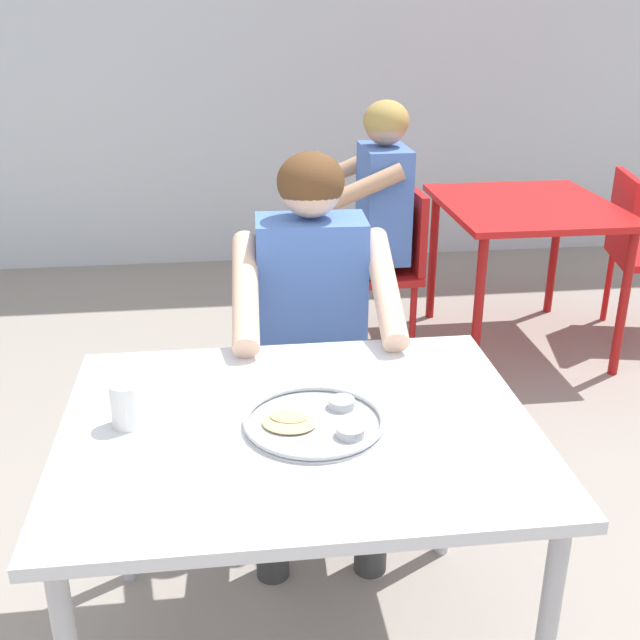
{
  "coord_description": "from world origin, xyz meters",
  "views": [
    {
      "loc": [
        -0.15,
        -1.53,
        1.65
      ],
      "look_at": [
        0.07,
        0.28,
        0.88
      ],
      "focal_mm": 43.48,
      "sensor_mm": 36.0,
      "label": 1
    }
  ],
  "objects_px": {
    "table_background_red": "(526,221)",
    "thali_tray": "(315,421)",
    "chair_red_right": "(640,244)",
    "chair_red_left": "(387,258)",
    "table_foreground": "(299,449)",
    "diner_foreground": "(313,317)",
    "drinking_cup": "(127,403)",
    "patron_background": "(364,209)",
    "chair_foreground": "(308,359)"
  },
  "relations": [
    {
      "from": "table_foreground",
      "to": "diner_foreground",
      "type": "relative_size",
      "value": 0.9
    },
    {
      "from": "thali_tray",
      "to": "chair_red_left",
      "type": "distance_m",
      "value": 2.02
    },
    {
      "from": "chair_red_left",
      "to": "chair_red_right",
      "type": "height_order",
      "value": "chair_red_right"
    },
    {
      "from": "thali_tray",
      "to": "chair_foreground",
      "type": "distance_m",
      "value": 0.92
    },
    {
      "from": "table_foreground",
      "to": "thali_tray",
      "type": "xyz_separation_m",
      "value": [
        0.04,
        -0.02,
        0.08
      ]
    },
    {
      "from": "chair_red_left",
      "to": "table_background_red",
      "type": "bearing_deg",
      "value": -0.66
    },
    {
      "from": "patron_background",
      "to": "drinking_cup",
      "type": "bearing_deg",
      "value": -115.36
    },
    {
      "from": "table_foreground",
      "to": "chair_red_left",
      "type": "xyz_separation_m",
      "value": [
        0.61,
        1.9,
        -0.18
      ]
    },
    {
      "from": "thali_tray",
      "to": "chair_red_right",
      "type": "xyz_separation_m",
      "value": [
        1.88,
        1.97,
        -0.26
      ]
    },
    {
      "from": "diner_foreground",
      "to": "table_background_red",
      "type": "height_order",
      "value": "diner_foreground"
    },
    {
      "from": "table_foreground",
      "to": "chair_red_right",
      "type": "height_order",
      "value": "chair_red_right"
    },
    {
      "from": "chair_red_right",
      "to": "patron_background",
      "type": "height_order",
      "value": "patron_background"
    },
    {
      "from": "drinking_cup",
      "to": "thali_tray",
      "type": "bearing_deg",
      "value": -7.35
    },
    {
      "from": "drinking_cup",
      "to": "table_background_red",
      "type": "bearing_deg",
      "value": 48.03
    },
    {
      "from": "chair_red_right",
      "to": "patron_background",
      "type": "xyz_separation_m",
      "value": [
        -1.43,
        -0.06,
        0.24
      ]
    },
    {
      "from": "diner_foreground",
      "to": "table_foreground",
      "type": "bearing_deg",
      "value": -99.69
    },
    {
      "from": "table_foreground",
      "to": "patron_background",
      "type": "distance_m",
      "value": 1.96
    },
    {
      "from": "table_foreground",
      "to": "table_background_red",
      "type": "distance_m",
      "value": 2.29
    },
    {
      "from": "table_foreground",
      "to": "patron_background",
      "type": "xyz_separation_m",
      "value": [
        0.49,
        1.89,
        0.07
      ]
    },
    {
      "from": "thali_tray",
      "to": "chair_red_left",
      "type": "height_order",
      "value": "chair_red_left"
    },
    {
      "from": "chair_foreground",
      "to": "patron_background",
      "type": "bearing_deg",
      "value": 70.12
    },
    {
      "from": "patron_background",
      "to": "chair_red_left",
      "type": "bearing_deg",
      "value": 4.2
    },
    {
      "from": "drinking_cup",
      "to": "patron_background",
      "type": "xyz_separation_m",
      "value": [
        0.88,
        1.86,
        -0.06
      ]
    },
    {
      "from": "diner_foreground",
      "to": "chair_red_right",
      "type": "bearing_deg",
      "value": 35.98
    },
    {
      "from": "table_foreground",
      "to": "chair_red_right",
      "type": "distance_m",
      "value": 2.74
    },
    {
      "from": "chair_red_right",
      "to": "drinking_cup",
      "type": "bearing_deg",
      "value": -140.3
    },
    {
      "from": "chair_foreground",
      "to": "chair_red_left",
      "type": "height_order",
      "value": "chair_foreground"
    },
    {
      "from": "diner_foreground",
      "to": "table_background_red",
      "type": "xyz_separation_m",
      "value": [
        1.17,
        1.25,
        -0.08
      ]
    },
    {
      "from": "chair_foreground",
      "to": "patron_background",
      "type": "relative_size",
      "value": 0.68
    },
    {
      "from": "table_foreground",
      "to": "patron_background",
      "type": "height_order",
      "value": "patron_background"
    },
    {
      "from": "table_background_red",
      "to": "chair_red_left",
      "type": "bearing_deg",
      "value": 179.34
    },
    {
      "from": "table_foreground",
      "to": "drinking_cup",
      "type": "relative_size",
      "value": 10.17
    },
    {
      "from": "table_background_red",
      "to": "chair_red_right",
      "type": "xyz_separation_m",
      "value": [
        0.63,
        0.06,
        -0.16
      ]
    },
    {
      "from": "table_foreground",
      "to": "drinking_cup",
      "type": "bearing_deg",
      "value": 174.39
    },
    {
      "from": "chair_red_right",
      "to": "diner_foreground",
      "type": "bearing_deg",
      "value": -144.02
    },
    {
      "from": "chair_foreground",
      "to": "table_background_red",
      "type": "relative_size",
      "value": 0.91
    },
    {
      "from": "chair_foreground",
      "to": "patron_background",
      "type": "xyz_separation_m",
      "value": [
        0.37,
        1.04,
        0.25
      ]
    },
    {
      "from": "table_background_red",
      "to": "thali_tray",
      "type": "bearing_deg",
      "value": -123.06
    },
    {
      "from": "table_background_red",
      "to": "patron_background",
      "type": "height_order",
      "value": "patron_background"
    },
    {
      "from": "drinking_cup",
      "to": "table_background_red",
      "type": "height_order",
      "value": "drinking_cup"
    },
    {
      "from": "table_foreground",
      "to": "drinking_cup",
      "type": "xyz_separation_m",
      "value": [
        -0.39,
        0.04,
        0.13
      ]
    },
    {
      "from": "table_foreground",
      "to": "patron_background",
      "type": "relative_size",
      "value": 0.9
    },
    {
      "from": "chair_foreground",
      "to": "chair_red_right",
      "type": "xyz_separation_m",
      "value": [
        1.8,
        1.09,
        0.01
      ]
    },
    {
      "from": "chair_red_left",
      "to": "diner_foreground",
      "type": "bearing_deg",
      "value": -111.65
    },
    {
      "from": "thali_tray",
      "to": "chair_red_left",
      "type": "xyz_separation_m",
      "value": [
        0.57,
        1.92,
        -0.26
      ]
    },
    {
      "from": "patron_background",
      "to": "table_foreground",
      "type": "bearing_deg",
      "value": -104.52
    },
    {
      "from": "table_background_red",
      "to": "chair_red_right",
      "type": "distance_m",
      "value": 0.66
    },
    {
      "from": "drinking_cup",
      "to": "chair_red_right",
      "type": "bearing_deg",
      "value": 39.7
    },
    {
      "from": "table_background_red",
      "to": "chair_red_right",
      "type": "bearing_deg",
      "value": 5.13
    },
    {
      "from": "table_foreground",
      "to": "chair_red_left",
      "type": "bearing_deg",
      "value": 72.21
    }
  ]
}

